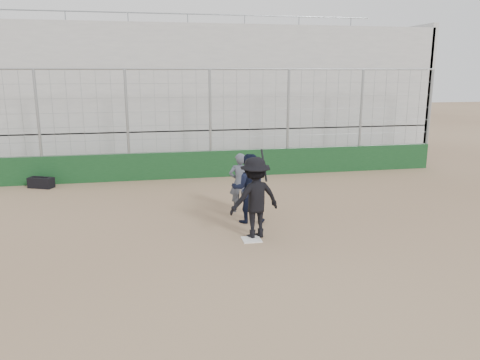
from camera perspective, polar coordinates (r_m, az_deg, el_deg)
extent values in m
plane|color=brown|center=(11.23, 1.42, -7.32)|extent=(90.00, 90.00, 0.00)
cube|color=white|center=(11.22, 1.42, -7.27)|extent=(0.44, 0.44, 0.02)
cube|color=#103417|center=(17.75, -3.56, 1.97)|extent=(18.00, 0.25, 1.00)
cylinder|color=gray|center=(17.52, -3.63, 6.79)|extent=(0.10, 0.10, 4.00)
cylinder|color=gray|center=(20.74, 22.02, 6.85)|extent=(0.10, 0.10, 4.00)
cylinder|color=gray|center=(17.42, -3.73, 13.35)|extent=(18.00, 0.07, 0.07)
cube|color=#A2A2A2|center=(22.55, -5.31, 5.10)|extent=(20.00, 6.70, 1.60)
cube|color=#A2A2A2|center=(22.33, -5.47, 12.48)|extent=(20.00, 6.70, 4.20)
cube|color=#A2A2A2|center=(25.43, 17.98, 10.18)|extent=(0.25, 6.70, 6.10)
cylinder|color=gray|center=(25.63, -6.41, 19.48)|extent=(20.00, 0.06, 0.06)
imported|color=black|center=(11.15, 1.84, -2.17)|extent=(1.41, 1.04, 1.96)
cylinder|color=black|center=(11.18, 2.94, 1.81)|extent=(0.07, 0.57, 0.71)
imported|color=black|center=(12.32, 1.03, -2.50)|extent=(0.99, 0.82, 1.21)
sphere|color=maroon|center=(12.19, 1.04, -0.28)|extent=(0.28, 0.28, 0.28)
imported|color=#454A57|center=(13.23, -0.01, -0.69)|extent=(0.68, 0.50, 1.53)
cube|color=black|center=(17.49, -23.08, -0.30)|extent=(0.93, 0.68, 0.36)
cylinder|color=black|center=(17.45, -23.14, 0.35)|extent=(0.52, 0.26, 0.04)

